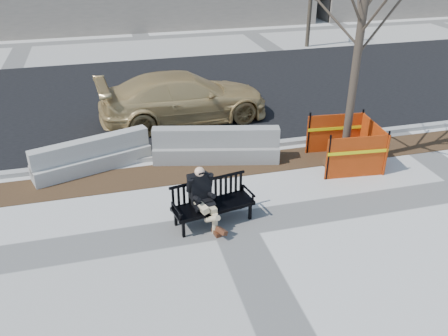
{
  "coord_description": "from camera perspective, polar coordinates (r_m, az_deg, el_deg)",
  "views": [
    {
      "loc": [
        -2.33,
        -8.12,
        5.88
      ],
      "look_at": [
        0.02,
        0.79,
        0.98
      ],
      "focal_mm": 37.71,
      "sensor_mm": 36.0,
      "label": 1
    }
  ],
  "objects": [
    {
      "name": "ground",
      "position": [
        10.29,
        1.01,
        -6.82
      ],
      "size": [
        120.0,
        120.0,
        0.0
      ],
      "primitive_type": "plane",
      "color": "beige",
      "rests_on": "ground"
    },
    {
      "name": "mulch_strip",
      "position": [
        12.44,
        -2.22,
        -0.18
      ],
      "size": [
        40.0,
        1.2,
        0.02
      ],
      "primitive_type": "cube",
      "color": "#47301C",
      "rests_on": "ground"
    },
    {
      "name": "asphalt_street",
      "position": [
        18.06,
        -6.64,
        8.84
      ],
      "size": [
        60.0,
        10.4,
        0.01
      ],
      "primitive_type": "cube",
      "color": "black",
      "rests_on": "ground"
    },
    {
      "name": "curb",
      "position": [
        13.25,
        -3.14,
        1.91
      ],
      "size": [
        60.0,
        0.25,
        0.12
      ],
      "primitive_type": "cube",
      "color": "#9E9B93",
      "rests_on": "ground"
    },
    {
      "name": "bench",
      "position": [
        10.36,
        -1.3,
        -6.55
      ],
      "size": [
        1.88,
        0.96,
        0.96
      ],
      "primitive_type": null,
      "rotation": [
        0.0,
        0.0,
        0.18
      ],
      "color": "black",
      "rests_on": "ground"
    },
    {
      "name": "seated_man",
      "position": [
        10.33,
        -2.61,
        -6.73
      ],
      "size": [
        0.74,
        1.04,
        1.33
      ],
      "primitive_type": null,
      "rotation": [
        0.0,
        0.0,
        0.18
      ],
      "color": "black",
      "rests_on": "ground"
    },
    {
      "name": "tree_fence",
      "position": [
        13.16,
        14.2,
        0.56
      ],
      "size": [
        2.67,
        2.67,
        6.12
      ],
      "primitive_type": null,
      "rotation": [
        0.0,
        0.0,
        -0.09
      ],
      "color": "#DB4310",
      "rests_on": "ground"
    },
    {
      "name": "sedan",
      "position": [
        15.6,
        -4.74,
        5.78
      ],
      "size": [
        5.58,
        2.61,
        1.57
      ],
      "primitive_type": "imported",
      "rotation": [
        0.0,
        0.0,
        1.65
      ],
      "color": "tan",
      "rests_on": "ground"
    },
    {
      "name": "jersey_barrier_left",
      "position": [
        12.93,
        -15.48,
        -0.14
      ],
      "size": [
        3.13,
        1.54,
        0.89
      ],
      "primitive_type": null,
      "rotation": [
        0.0,
        0.0,
        0.31
      ],
      "color": "#A6A49B",
      "rests_on": "ground"
    },
    {
      "name": "jersey_barrier_right",
      "position": [
        12.92,
        -0.95,
        0.94
      ],
      "size": [
        3.46,
        1.45,
        0.97
      ],
      "primitive_type": null,
      "rotation": [
        0.0,
        0.0,
        -0.24
      ],
      "color": "gray",
      "rests_on": "ground"
    },
    {
      "name": "far_tree_right",
      "position": [
        25.6,
        10.0,
        14.32
      ],
      "size": [
        2.93,
        2.93,
        6.07
      ],
      "primitive_type": null,
      "rotation": [
        0.0,
        0.0,
        -0.39
      ],
      "color": "#473C2E",
      "rests_on": "ground"
    }
  ]
}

